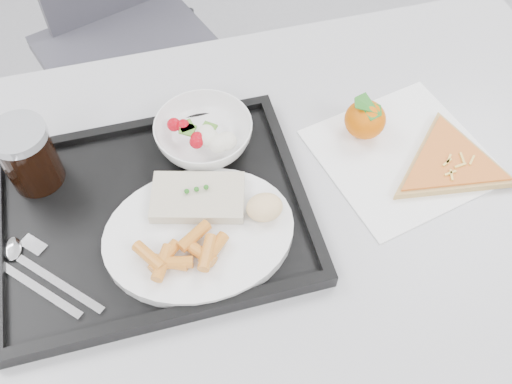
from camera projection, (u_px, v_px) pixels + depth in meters
name	position (u px, v px, depth m)	size (l,w,h in m)	color
table	(263.00, 238.00, 0.90)	(1.20, 0.80, 0.75)	#BBBBBE
chair	(124.00, 11.00, 1.45)	(0.53, 0.54, 0.93)	#38373F
tray	(153.00, 215.00, 0.84)	(0.45, 0.35, 0.03)	black
dinner_plate	(199.00, 234.00, 0.80)	(0.27, 0.27, 0.02)	white
fish_fillet	(198.00, 197.00, 0.82)	(0.15, 0.11, 0.03)	beige
bread_roll	(265.00, 207.00, 0.80)	(0.05, 0.04, 0.03)	#E6B886
salad_bowl	(204.00, 134.00, 0.89)	(0.15, 0.15, 0.05)	white
cola_glass	(28.00, 155.00, 0.82)	(0.08, 0.08, 0.11)	black
cutlery	(35.00, 270.00, 0.78)	(0.14, 0.15, 0.01)	silver
napkin	(402.00, 155.00, 0.91)	(0.30, 0.29, 0.00)	white
tangerine	(365.00, 119.00, 0.91)	(0.07, 0.07, 0.07)	orange
pizza_slice	(450.00, 163.00, 0.89)	(0.29, 0.29, 0.02)	#E3C36A
carrot_pile	(182.00, 254.00, 0.76)	(0.13, 0.08, 0.03)	orange
salad_contents	(207.00, 137.00, 0.87)	(0.10, 0.08, 0.03)	#A90611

